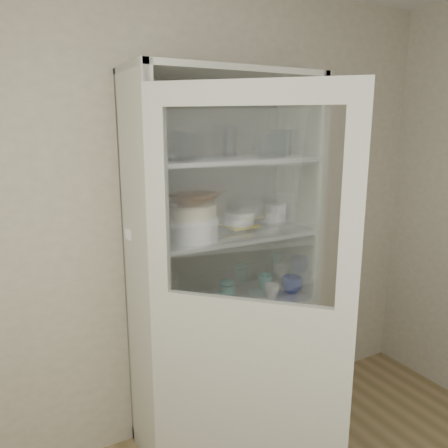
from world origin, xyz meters
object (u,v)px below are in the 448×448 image
mug_teal (265,282)px  goblet_2 (230,139)px  plate_stack_front (194,229)px  cream_bowl (194,211)px  goblet_0 (160,142)px  teal_jar (227,291)px  cream_dish (222,361)px  measuring_cups (174,313)px  white_canister (154,302)px  goblet_3 (274,141)px  terracotta_bowl (194,199)px  plate_stack_back (145,231)px  yellow_trivet (239,225)px  grey_bowl_stack (276,213)px  goblet_1 (220,142)px  mug_white (272,291)px  tin_box (242,359)px  glass_platter (239,228)px  mug_blue (292,285)px  pantry_cabinet (219,284)px  cupboard_door (247,348)px  white_ramekin (239,218)px

mug_teal → goblet_2: bearing=174.7°
plate_stack_front → cream_bowl: 0.09m
mug_teal → goblet_0: bearing=-170.9°
teal_jar → cream_dish: 0.42m
measuring_cups → white_canister: bearing=137.1°
cream_bowl → goblet_3: bearing=16.5°
goblet_0 → measuring_cups: 0.88m
terracotta_bowl → mug_teal: size_ratio=2.45×
plate_stack_back → yellow_trivet: (0.51, -0.10, -0.00)m
goblet_2 → grey_bowl_stack: 0.51m
goblet_3 → cream_dish: size_ratio=0.61×
goblet_1 → terracotta_bowl: 0.38m
measuring_cups → mug_white: bearing=-3.9°
mug_white → cream_bowl: bearing=-158.4°
goblet_0 → cream_dish: size_ratio=0.67×
yellow_trivet → tin_box: 0.80m
glass_platter → tin_box: (0.00, -0.04, -0.78)m
cream_dish → mug_blue: bearing=-8.3°
pantry_cabinet → tin_box: bearing=-43.7°
cream_dish → white_canister: bearing=175.5°
pantry_cabinet → cupboard_door: 0.63m
goblet_1 → plate_stack_front: goblet_1 is taller
goblet_0 → glass_platter: size_ratio=0.52×
goblet_3 → grey_bowl_stack: goblet_3 is taller
grey_bowl_stack → cream_dish: 0.91m
white_ramekin → mug_blue: (0.31, -0.09, -0.42)m
grey_bowl_stack → white_ramekin: bearing=-173.6°
goblet_3 → cream_dish: 1.31m
pantry_cabinet → white_ramekin: pantry_cabinet is taller
goblet_1 → grey_bowl_stack: 0.55m
yellow_trivet → white_ramekin: (0.00, 0.00, 0.04)m
mug_teal → mug_blue: bearing=-35.4°
plate_stack_back → terracotta_bowl: 0.33m
plate_stack_front → mug_white: plate_stack_front is taller
goblet_3 → plate_stack_front: size_ratio=0.61×
pantry_cabinet → goblet_3: 0.89m
goblet_2 → terracotta_bowl: 0.46m
cupboard_door → goblet_1: 1.07m
cupboard_door → cream_bowl: 0.71m
goblet_3 → mug_teal: goblet_3 is taller
yellow_trivet → white_canister: (-0.51, 0.01, -0.35)m
plate_stack_front → teal_jar: plate_stack_front is taller
white_ramekin → mug_teal: (0.21, 0.04, -0.42)m
pantry_cabinet → terracotta_bowl: (-0.21, -0.14, 0.53)m
goblet_1 → tin_box: 1.26m
cream_bowl → teal_jar: (0.24, 0.09, -0.50)m
teal_jar → cream_bowl: bearing=-160.5°
cupboard_door → goblet_0: 1.08m
goblet_1 → goblet_2: (0.09, 0.04, 0.02)m
pantry_cabinet → cream_bowl: bearing=-146.9°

